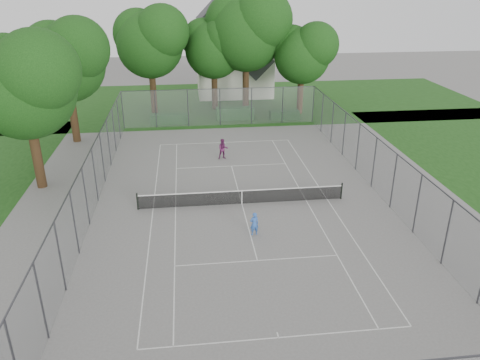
{
  "coord_description": "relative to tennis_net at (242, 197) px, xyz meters",
  "views": [
    {
      "loc": [
        -3.2,
        -25.99,
        13.06
      ],
      "look_at": [
        0.0,
        1.0,
        1.2
      ],
      "focal_mm": 35.0,
      "sensor_mm": 36.0,
      "label": 1
    }
  ],
  "objects": [
    {
      "name": "tree_far_midright",
      "position": [
        3.23,
        22.18,
        7.84
      ],
      "size": [
        8.45,
        7.72,
        12.15
      ],
      "color": "#322012",
      "rests_on": "ground"
    },
    {
      "name": "tree_side_front",
      "position": [
        -13.01,
        4.14,
        6.65
      ],
      "size": [
        7.25,
        6.62,
        10.42
      ],
      "color": "#322012",
      "rests_on": "ground"
    },
    {
      "name": "girl_player",
      "position": [
        0.21,
        -3.83,
        0.17
      ],
      "size": [
        0.55,
        0.42,
        1.36
      ],
      "primitive_type": "imported",
      "rotation": [
        0.0,
        0.0,
        3.35
      ],
      "color": "blue",
      "rests_on": "ground"
    },
    {
      "name": "hedge_mid",
      "position": [
        1.63,
        18.9,
        0.08
      ],
      "size": [
        3.73,
        1.07,
        1.17
      ],
      "primitive_type": "cube",
      "color": "#154317",
      "rests_on": "ground"
    },
    {
      "name": "hedge_right",
      "position": [
        6.5,
        18.3,
        -0.08
      ],
      "size": [
        2.87,
        1.05,
        0.86
      ],
      "primitive_type": "cube",
      "color": "#154317",
      "rests_on": "ground"
    },
    {
      "name": "ground",
      "position": [
        0.0,
        0.0,
        -0.51
      ],
      "size": [
        120.0,
        120.0,
        0.0
      ],
      "primitive_type": "plane",
      "color": "slate",
      "rests_on": "ground"
    },
    {
      "name": "hedge_left",
      "position": [
        -4.8,
        18.2,
        -0.06
      ],
      "size": [
        3.64,
        1.09,
        0.91
      ],
      "primitive_type": "cube",
      "color": "#154317",
      "rests_on": "ground"
    },
    {
      "name": "tree_far_left",
      "position": [
        -6.33,
        22.12,
        6.91
      ],
      "size": [
        7.51,
        6.86,
        10.8
      ],
      "color": "#322012",
      "rests_on": "ground"
    },
    {
      "name": "tree_far_midleft",
      "position": [
        -0.0,
        23.0,
        6.15
      ],
      "size": [
        6.75,
        6.16,
        9.7
      ],
      "color": "#322012",
      "rests_on": "ground"
    },
    {
      "name": "house",
      "position": [
        2.71,
        29.69,
        3.79
      ],
      "size": [
        8.57,
        6.64,
        10.67
      ],
      "color": "white",
      "rests_on": "ground"
    },
    {
      "name": "tennis_net",
      "position": [
        0.0,
        0.0,
        0.0
      ],
      "size": [
        12.87,
        0.1,
        1.1
      ],
      "color": "black",
      "rests_on": "ground"
    },
    {
      "name": "tree_far_right",
      "position": [
        8.58,
        20.23,
        5.79
      ],
      "size": [
        6.39,
        5.83,
        9.18
      ],
      "color": "#322012",
      "rests_on": "ground"
    },
    {
      "name": "woman_player",
      "position": [
        -0.49,
        8.02,
        0.29
      ],
      "size": [
        0.83,
        0.67,
        1.61
      ],
      "primitive_type": "imported",
      "rotation": [
        0.0,
        0.0,
        0.08
      ],
      "color": "#662253",
      "rests_on": "ground"
    },
    {
      "name": "perimeter_fence",
      "position": [
        0.0,
        0.0,
        1.3
      ],
      "size": [
        18.08,
        34.08,
        3.52
      ],
      "color": "#38383D",
      "rests_on": "ground"
    },
    {
      "name": "court_markings",
      "position": [
        0.0,
        0.0,
        -0.5
      ],
      "size": [
        11.03,
        23.83,
        0.01
      ],
      "color": "silver",
      "rests_on": "ground"
    },
    {
      "name": "grass_far",
      "position": [
        0.0,
        26.0,
        -0.51
      ],
      "size": [
        60.0,
        20.0,
        0.0
      ],
      "primitive_type": "cube",
      "color": "#1A4513",
      "rests_on": "ground"
    },
    {
      "name": "tree_side_back",
      "position": [
        -12.57,
        13.67,
        6.63
      ],
      "size": [
        7.23,
        6.6,
        10.4
      ],
      "color": "#322012",
      "rests_on": "ground"
    }
  ]
}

